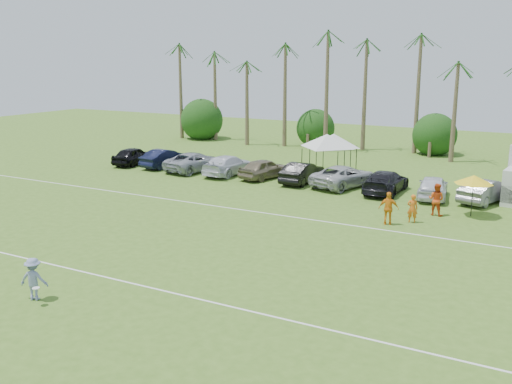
% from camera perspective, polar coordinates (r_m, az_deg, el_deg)
% --- Properties ---
extents(ground, '(120.00, 120.00, 0.00)m').
position_cam_1_polar(ground, '(23.67, -18.88, -9.48)').
color(ground, '#456C20').
rests_on(ground, ground).
extents(field_lines, '(80.00, 12.10, 0.01)m').
position_cam_1_polar(field_lines, '(29.27, -7.40, -4.45)').
color(field_lines, white).
rests_on(field_lines, ground).
extents(palm_tree_0, '(2.40, 2.40, 8.90)m').
position_cam_1_polar(palm_tree_0, '(65.11, -8.01, 11.96)').
color(palm_tree_0, brown).
rests_on(palm_tree_0, ground).
extents(palm_tree_1, '(2.40, 2.40, 9.90)m').
position_cam_1_polar(palm_tree_1, '(62.28, -4.23, 12.80)').
color(palm_tree_1, brown).
rests_on(palm_tree_1, ground).
extents(palm_tree_2, '(2.40, 2.40, 10.90)m').
position_cam_1_polar(palm_tree_2, '(59.74, -0.08, 13.64)').
color(palm_tree_2, brown).
rests_on(palm_tree_2, ground).
extents(palm_tree_3, '(2.40, 2.40, 11.90)m').
position_cam_1_polar(palm_tree_3, '(57.96, 3.52, 14.47)').
color(palm_tree_3, brown).
rests_on(palm_tree_3, ground).
extents(palm_tree_4, '(2.40, 2.40, 8.90)m').
position_cam_1_polar(palm_tree_4, '(56.39, 7.25, 11.79)').
color(palm_tree_4, brown).
rests_on(palm_tree_4, ground).
extents(palm_tree_5, '(2.40, 2.40, 9.90)m').
position_cam_1_polar(palm_tree_5, '(55.05, 11.25, 12.52)').
color(palm_tree_5, brown).
rests_on(palm_tree_5, ground).
extents(palm_tree_6, '(2.40, 2.40, 10.90)m').
position_cam_1_polar(palm_tree_6, '(53.99, 15.45, 13.21)').
color(palm_tree_6, brown).
rests_on(palm_tree_6, ground).
extents(palm_tree_7, '(2.40, 2.40, 11.90)m').
position_cam_1_polar(palm_tree_7, '(53.23, 19.82, 13.83)').
color(palm_tree_7, brown).
rests_on(palm_tree_7, ground).
extents(bush_tree_0, '(4.00, 4.00, 4.00)m').
position_cam_1_polar(bush_tree_0, '(64.59, -5.16, 6.97)').
color(bush_tree_0, brown).
rests_on(bush_tree_0, ground).
extents(bush_tree_1, '(4.00, 4.00, 4.00)m').
position_cam_1_polar(bush_tree_1, '(58.48, 5.61, 6.30)').
color(bush_tree_1, brown).
rests_on(bush_tree_1, ground).
extents(bush_tree_2, '(4.00, 4.00, 4.00)m').
position_cam_1_polar(bush_tree_2, '(55.01, 17.25, 5.33)').
color(bush_tree_2, brown).
rests_on(bush_tree_2, ground).
extents(sideline_player_a, '(0.66, 0.52, 1.59)m').
position_cam_1_polar(sideline_player_a, '(32.46, 15.38, -1.60)').
color(sideline_player_a, orange).
rests_on(sideline_player_a, ground).
extents(sideline_player_b, '(1.02, 0.86, 1.88)m').
position_cam_1_polar(sideline_player_b, '(34.29, 17.58, -0.71)').
color(sideline_player_b, '#DB4C18').
rests_on(sideline_player_b, ground).
extents(sideline_player_c, '(1.14, 0.70, 1.82)m').
position_cam_1_polar(sideline_player_c, '(31.70, 13.12, -1.61)').
color(sideline_player_c, orange).
rests_on(sideline_player_c, ground).
extents(canopy_tent_left, '(4.48, 4.48, 3.63)m').
position_cam_1_polar(canopy_tent_left, '(44.52, 7.14, 5.77)').
color(canopy_tent_left, black).
rests_on(canopy_tent_left, ground).
extents(canopy_tent_right, '(4.38, 4.38, 3.55)m').
position_cam_1_polar(canopy_tent_right, '(45.26, 7.82, 5.78)').
color(canopy_tent_right, black).
rests_on(canopy_tent_right, ground).
extents(market_umbrella, '(2.16, 2.16, 2.40)m').
position_cam_1_polar(market_umbrella, '(34.50, 20.96, 1.18)').
color(market_umbrella, black).
rests_on(market_umbrella, ground).
extents(frisbee_player, '(1.23, 0.95, 1.64)m').
position_cam_1_polar(frisbee_player, '(23.06, -21.34, -8.11)').
color(frisbee_player, '#7D87B1').
rests_on(frisbee_player, ground).
extents(parked_car_0, '(2.16, 4.56, 1.51)m').
position_cam_1_polar(parked_car_0, '(49.49, -12.15, 3.57)').
color(parked_car_0, black).
rests_on(parked_car_0, ground).
extents(parked_car_1, '(2.13, 4.73, 1.51)m').
position_cam_1_polar(parked_car_1, '(47.81, -9.06, 3.36)').
color(parked_car_1, black).
rests_on(parked_car_1, ground).
extents(parked_car_2, '(3.37, 5.77, 1.51)m').
position_cam_1_polar(parked_car_2, '(45.87, -6.09, 3.04)').
color(parked_car_2, '#9DA1AB').
rests_on(parked_car_2, ground).
extents(parked_car_3, '(2.34, 5.28, 1.51)m').
position_cam_1_polar(parked_car_3, '(44.21, -2.76, 2.71)').
color(parked_car_3, silver).
rests_on(parked_car_3, ground).
extents(parked_car_4, '(2.84, 4.73, 1.51)m').
position_cam_1_polar(parked_car_4, '(42.78, 0.85, 2.37)').
color(parked_car_4, '#7D7156').
rests_on(parked_car_4, ground).
extents(parked_car_5, '(1.74, 4.62, 1.51)m').
position_cam_1_polar(parked_car_5, '(41.42, 4.63, 1.96)').
color(parked_car_5, black).
rests_on(parked_car_5, ground).
extents(parked_car_6, '(3.92, 5.91, 1.51)m').
position_cam_1_polar(parked_car_6, '(40.48, 8.77, 1.58)').
color(parked_car_6, '#B6B7BA').
rests_on(parked_car_6, ground).
extents(parked_car_7, '(2.18, 5.22, 1.51)m').
position_cam_1_polar(parked_car_7, '(39.20, 12.84, 1.01)').
color(parked_car_7, black).
rests_on(parked_car_7, ground).
extents(parked_car_8, '(2.40, 4.64, 1.51)m').
position_cam_1_polar(parked_car_8, '(38.46, 17.26, 0.51)').
color(parked_car_8, silver).
rests_on(parked_car_8, ground).
extents(parked_car_9, '(2.91, 4.84, 1.51)m').
position_cam_1_polar(parked_car_9, '(38.44, 21.92, 0.13)').
color(parked_car_9, slate).
rests_on(parked_car_9, ground).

